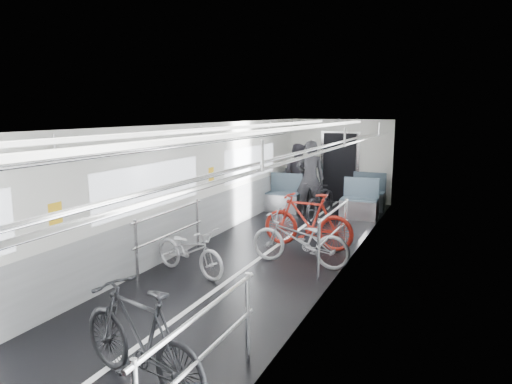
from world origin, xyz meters
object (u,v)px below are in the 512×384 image
bike_left_far (190,250)px  bike_right_near (140,337)px  person_standing (310,179)px  person_seated (297,174)px  bike_right_far (308,221)px  bike_aisle (321,200)px  bike_right_mid (299,239)px

bike_left_far → bike_right_near: (1.27, -2.87, 0.13)m
person_standing → person_seated: size_ratio=1.11×
bike_right_far → bike_aisle: bearing=-167.8°
bike_right_near → bike_right_far: size_ratio=0.96×
bike_aisle → person_standing: 0.60m
bike_right_near → person_standing: bearing=-160.8°
bike_aisle → person_standing: person_standing is taller
bike_right_far → bike_aisle: (-0.45, 2.52, -0.08)m
bike_left_far → bike_right_far: bearing=-16.4°
bike_right_mid → person_seated: (-1.73, 4.88, 0.41)m
bike_right_mid → person_standing: (-0.97, 3.65, 0.50)m
bike_right_mid → person_standing: bearing=-164.3°
bike_right_near → person_seated: 9.01m
bike_aisle → bike_right_far: bearing=-76.2°
bike_right_mid → person_seated: bearing=-159.6°
bike_right_mid → bike_right_far: bike_right_far is taller
bike_right_far → person_seated: person_seated is taller
bike_right_far → person_seated: 4.16m
person_standing → person_seated: (-0.77, 1.23, -0.09)m
bike_right_far → bike_right_near: bearing=1.5°
bike_right_mid → bike_right_far: 1.05m
bike_left_far → person_standing: (0.53, 4.78, 0.57)m
person_seated → bike_left_far: bearing=106.7°
person_standing → bike_aisle: bearing=149.6°
bike_right_near → bike_right_mid: size_ratio=0.99×
bike_left_far → person_standing: 4.84m
bike_right_near → bike_right_far: (0.05, 5.03, 0.02)m
bike_right_mid → bike_right_far: (-0.18, 1.03, 0.08)m
bike_left_far → bike_right_mid: (1.50, 1.13, 0.07)m
bike_right_far → bike_aisle: 2.56m
bike_right_mid → bike_aisle: (-0.64, 3.55, 0.01)m
bike_right_near → person_seated: bearing=-156.7°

